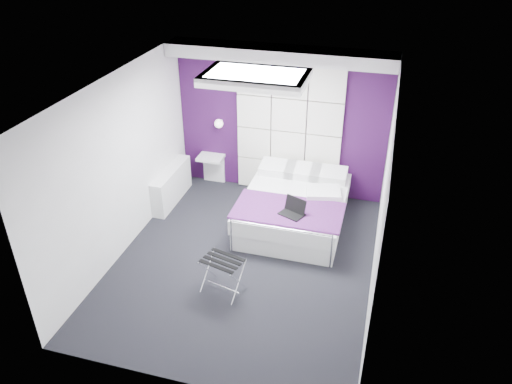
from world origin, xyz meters
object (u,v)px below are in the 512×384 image
radiator (172,185)px  bed (294,208)px  laptop (292,210)px  wall_lamp (220,123)px  luggage_rack (223,275)px  nightstand (211,157)px

radiator → bed: size_ratio=0.61×
radiator → laptop: (2.25, -0.70, 0.31)m
wall_lamp → radiator: size_ratio=0.12×
laptop → luggage_rack: bearing=-93.6°
bed → laptop: laptop is taller
bed → wall_lamp: bearing=149.6°
luggage_rack → laptop: (0.65, 1.27, 0.36)m
radiator → luggage_rack: radiator is taller
radiator → laptop: size_ratio=3.48×
radiator → bed: (2.17, -0.14, -0.01)m
wall_lamp → radiator: bearing=-130.1°
laptop → bed: bearing=121.5°
wall_lamp → nightstand: size_ratio=0.33×
nightstand → radiator: bearing=-122.6°
nightstand → wall_lamp: bearing=12.6°
luggage_rack → laptop: 1.47m
luggage_rack → laptop: laptop is taller
wall_lamp → radiator: (-0.64, -0.76, -0.92)m
nightstand → luggage_rack: nightstand is taller
wall_lamp → nightstand: 0.69m
nightstand → laptop: 2.28m
wall_lamp → laptop: bearing=-42.2°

